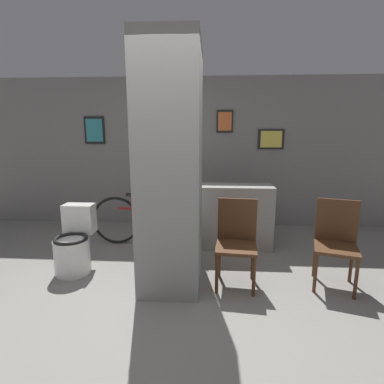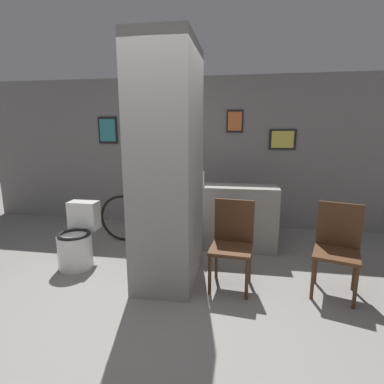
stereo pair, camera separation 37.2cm
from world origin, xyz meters
name	(u,v)px [view 1 (the left image)]	position (x,y,z in m)	size (l,w,h in m)	color
ground_plane	(163,302)	(0.00, 0.00, 0.00)	(14.00, 14.00, 0.00)	gray
wall_back	(185,153)	(0.00, 2.63, 1.30)	(8.00, 0.09, 2.60)	gray
pillar_center	(171,168)	(0.04, 0.52, 1.30)	(0.67, 1.04, 2.60)	gray
counter_shelf	(220,216)	(0.62, 1.55, 0.46)	(1.49, 0.44, 0.93)	gray
toilet	(74,245)	(-1.18, 0.62, 0.33)	(0.42, 0.58, 0.79)	silver
chair_near_pillar	(236,238)	(0.76, 0.46, 0.52)	(0.48, 0.48, 0.95)	#4C2D19
chair_by_doorway	(336,239)	(1.86, 0.50, 0.52)	(0.55, 0.55, 0.95)	#4C2D19
bicycle	(149,220)	(-0.44, 1.54, 0.38)	(1.74, 0.42, 0.79)	black
bottle_tall	(198,178)	(0.29, 1.50, 1.04)	(0.06, 0.06, 0.31)	silver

